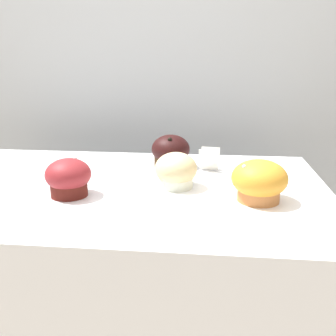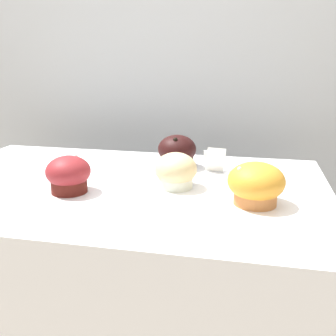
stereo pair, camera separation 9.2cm
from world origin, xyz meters
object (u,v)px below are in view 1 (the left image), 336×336
(muffin_front_center, at_px, (259,181))
(muffin_back_right, at_px, (171,152))
(muffin_back_left, at_px, (176,171))
(muffin_front_left, at_px, (68,178))

(muffin_front_center, bearing_deg, muffin_back_right, 131.11)
(muffin_back_left, relative_size, muffin_front_left, 0.99)
(muffin_front_left, bearing_deg, muffin_back_left, 19.50)
(muffin_front_center, distance_m, muffin_back_left, 0.20)
(muffin_front_left, bearing_deg, muffin_front_center, 1.70)
(muffin_front_center, height_order, muffin_back_right, same)
(muffin_back_left, distance_m, muffin_front_left, 0.24)
(muffin_front_center, bearing_deg, muffin_back_left, 159.33)
(muffin_back_left, bearing_deg, muffin_front_left, -160.50)
(muffin_front_center, relative_size, muffin_back_left, 1.19)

